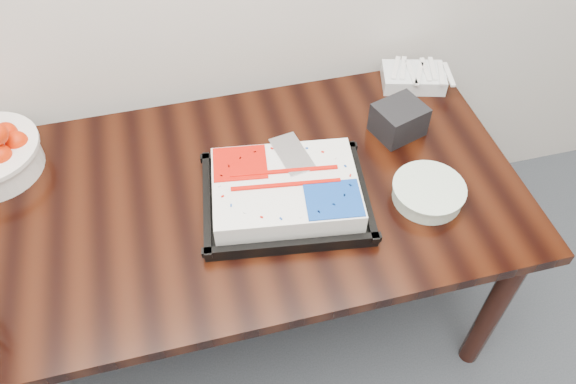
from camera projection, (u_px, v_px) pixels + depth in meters
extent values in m
cube|color=black|center=(221.00, 200.00, 1.68)|extent=(1.80, 0.90, 0.04)
cylinder|color=black|center=(494.00, 308.00, 1.86)|extent=(0.07, 0.07, 0.71)
cylinder|color=black|center=(409.00, 154.00, 2.33)|extent=(0.07, 0.07, 0.71)
cube|color=black|center=(285.00, 200.00, 1.64)|extent=(0.52, 0.43, 0.02)
cube|color=white|center=(285.00, 190.00, 1.61)|extent=(0.45, 0.36, 0.07)
cube|color=#C30D04|center=(237.00, 168.00, 1.61)|extent=(0.17, 0.15, 0.00)
cube|color=#0D3A99|center=(336.00, 194.00, 1.54)|extent=(0.17, 0.15, 0.00)
cube|color=silver|center=(287.00, 153.00, 1.65)|extent=(0.11, 0.18, 0.00)
cylinder|color=white|center=(428.00, 193.00, 1.64)|extent=(0.20, 0.20, 0.05)
cylinder|color=white|center=(430.00, 187.00, 1.62)|extent=(0.21, 0.21, 0.01)
cube|color=silver|center=(413.00, 78.00, 1.98)|extent=(0.24, 0.19, 0.05)
cube|color=black|center=(399.00, 120.00, 1.80)|extent=(0.18, 0.17, 0.11)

